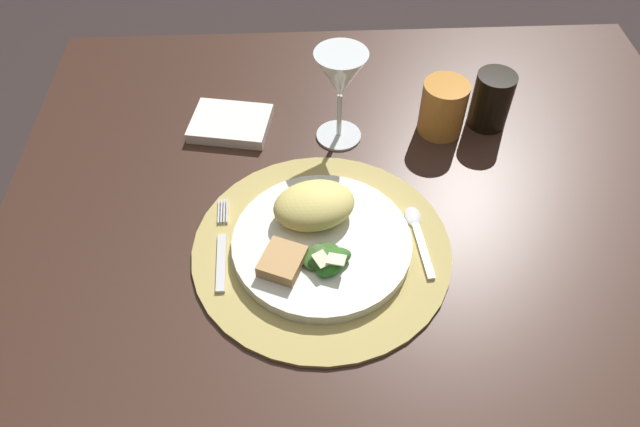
# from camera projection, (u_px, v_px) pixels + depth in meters

# --- Properties ---
(ground_plane) EXTENTS (6.00, 6.00, 0.00)m
(ground_plane) POSITION_uv_depth(u_px,v_px,m) (352.00, 407.00, 1.45)
(ground_plane) COLOR #322827
(dining_table) EXTENTS (1.11, 0.94, 0.75)m
(dining_table) POSITION_uv_depth(u_px,v_px,m) (364.00, 279.00, 1.04)
(dining_table) COLOR #3A241B
(dining_table) RESTS_ON ground
(placemat) EXTENTS (0.36, 0.36, 0.01)m
(placemat) POSITION_uv_depth(u_px,v_px,m) (322.00, 248.00, 0.83)
(placemat) COLOR tan
(placemat) RESTS_ON dining_table
(dinner_plate) EXTENTS (0.25, 0.25, 0.02)m
(dinner_plate) POSITION_uv_depth(u_px,v_px,m) (322.00, 243.00, 0.82)
(dinner_plate) COLOR silver
(dinner_plate) RESTS_ON placemat
(pasta_serving) EXTENTS (0.13, 0.11, 0.05)m
(pasta_serving) POSITION_uv_depth(u_px,v_px,m) (314.00, 205.00, 0.82)
(pasta_serving) COLOR #DFCD6D
(pasta_serving) RESTS_ON dinner_plate
(salad_greens) EXTENTS (0.08, 0.07, 0.02)m
(salad_greens) POSITION_uv_depth(u_px,v_px,m) (327.00, 258.00, 0.78)
(salad_greens) COLOR #2D7E25
(salad_greens) RESTS_ON dinner_plate
(bread_piece) EXTENTS (0.07, 0.07, 0.02)m
(bread_piece) POSITION_uv_depth(u_px,v_px,m) (282.00, 261.00, 0.78)
(bread_piece) COLOR tan
(bread_piece) RESTS_ON dinner_plate
(fork) EXTENTS (0.02, 0.16, 0.00)m
(fork) POSITION_uv_depth(u_px,v_px,m) (222.00, 248.00, 0.82)
(fork) COLOR silver
(fork) RESTS_ON placemat
(spoon) EXTENTS (0.03, 0.13, 0.01)m
(spoon) POSITION_uv_depth(u_px,v_px,m) (417.00, 230.00, 0.84)
(spoon) COLOR silver
(spoon) RESTS_ON placemat
(napkin) EXTENTS (0.14, 0.12, 0.02)m
(napkin) POSITION_uv_depth(u_px,v_px,m) (231.00, 123.00, 0.99)
(napkin) COLOR white
(napkin) RESTS_ON dining_table
(wine_glass) EXTENTS (0.08, 0.08, 0.16)m
(wine_glass) POSITION_uv_depth(u_px,v_px,m) (340.00, 78.00, 0.90)
(wine_glass) COLOR silver
(wine_glass) RESTS_ON dining_table
(amber_tumbler) EXTENTS (0.07, 0.07, 0.09)m
(amber_tumbler) POSITION_uv_depth(u_px,v_px,m) (443.00, 108.00, 0.96)
(amber_tumbler) COLOR #CF8636
(amber_tumbler) RESTS_ON dining_table
(dark_tumbler) EXTENTS (0.06, 0.06, 0.10)m
(dark_tumbler) POSITION_uv_depth(u_px,v_px,m) (491.00, 100.00, 0.97)
(dark_tumbler) COLOR black
(dark_tumbler) RESTS_ON dining_table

